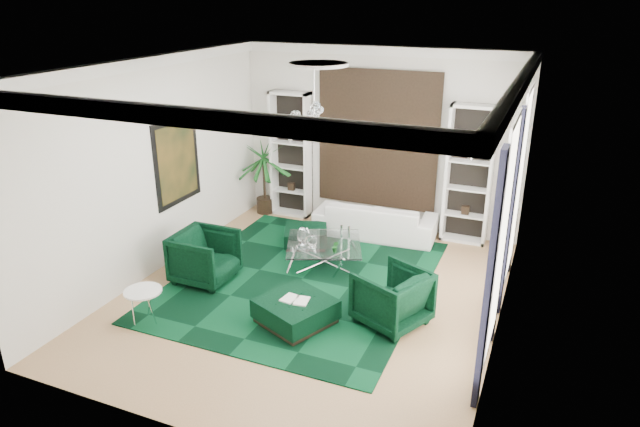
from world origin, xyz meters
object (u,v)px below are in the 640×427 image
at_px(sofa, 375,219).
at_px(coffee_table, 324,254).
at_px(palm, 264,168).
at_px(armchair_right, 392,297).
at_px(armchair_left, 205,257).
at_px(ottoman_front, 296,312).
at_px(side_table, 145,307).
at_px(ottoman_side, 306,237).

distance_m(sofa, coffee_table, 1.79).
bearing_deg(palm, armchair_right, -40.74).
bearing_deg(sofa, armchair_left, 51.42).
height_order(armchair_right, ottoman_front, armchair_right).
distance_m(sofa, armchair_left, 3.74).
xyz_separation_m(armchair_left, palm, (-0.61, 3.38, 0.61)).
distance_m(armchair_left, ottoman_front, 2.18).
relative_size(ottoman_front, side_table, 1.74).
distance_m(armchair_left, coffee_table, 2.18).
height_order(armchair_left, ottoman_side, armchair_left).
xyz_separation_m(armchair_right, coffee_table, (-1.71, 1.42, -0.21)).
xyz_separation_m(armchair_right, palm, (-4.03, 3.47, 0.62)).
height_order(ottoman_front, palm, palm).
relative_size(armchair_left, side_table, 1.75).
distance_m(sofa, side_table, 5.13).
relative_size(armchair_left, ottoman_front, 1.00).
distance_m(sofa, ottoman_side, 1.54).
relative_size(armchair_left, ottoman_side, 1.21).
height_order(sofa, ottoman_front, sofa).
bearing_deg(armchair_right, armchair_left, -66.54).
distance_m(sofa, palm, 2.87).
height_order(armchair_left, side_table, armchair_left).
distance_m(ottoman_front, side_table, 2.31).
xyz_separation_m(ottoman_front, palm, (-2.68, 4.04, 0.86)).
relative_size(armchair_right, side_table, 1.70).
xyz_separation_m(coffee_table, ottoman_front, (0.36, -2.00, -0.03)).
xyz_separation_m(ottoman_front, side_table, (-2.13, -0.89, 0.08)).
xyz_separation_m(sofa, coffee_table, (-0.45, -1.73, -0.13)).
height_order(coffee_table, ottoman_front, coffee_table).
distance_m(armchair_left, armchair_right, 3.41).
bearing_deg(palm, ottoman_front, -56.49).
relative_size(coffee_table, ottoman_front, 1.34).
bearing_deg(side_table, ottoman_front, 22.74).
height_order(sofa, armchair_left, armchair_left).
bearing_deg(sofa, ottoman_front, 85.13).
relative_size(armchair_right, ottoman_side, 1.18).
height_order(sofa, side_table, sofa).
bearing_deg(sofa, coffee_table, 72.01).
xyz_separation_m(coffee_table, ottoman_side, (-0.68, 0.70, -0.05)).
relative_size(ottoman_side, ottoman_front, 0.83).
relative_size(coffee_table, side_table, 2.33).
xyz_separation_m(coffee_table, side_table, (-1.77, -2.89, 0.05)).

